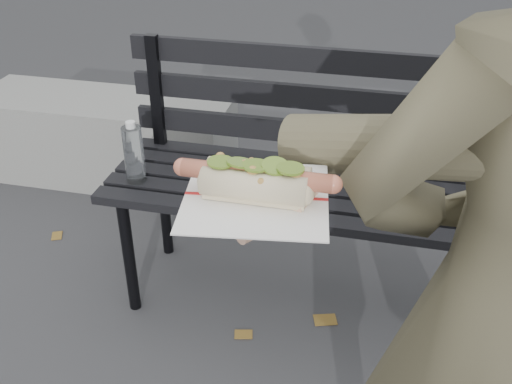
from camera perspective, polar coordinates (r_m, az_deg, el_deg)
park_bench at (r=1.96m, az=7.55°, el=2.36°), size 1.50×0.44×0.88m
concrete_block at (r=2.96m, az=-14.06°, el=4.99°), size 1.20×0.40×0.40m
person at (r=1.04m, az=23.21°, el=-10.96°), size 0.68×0.55×1.61m
held_hotdog at (r=0.82m, az=14.17°, el=3.00°), size 0.62×0.32×0.20m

